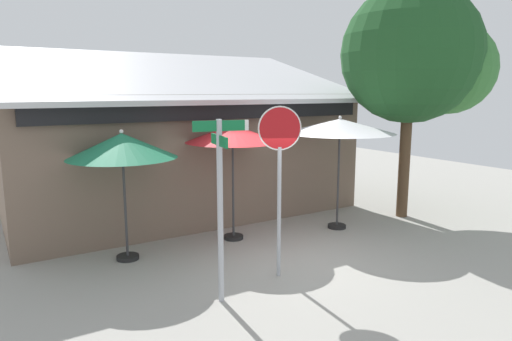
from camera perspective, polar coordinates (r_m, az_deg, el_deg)
ground_plane at (r=9.38m, az=4.66°, el=-10.99°), size 28.00×28.00×0.10m
cafe_building at (r=12.83m, az=-9.67°, el=2.69°), size 9.37×5.32×4.50m
street_sign_post at (r=6.96m, az=-4.51°, el=-2.82°), size 0.86×0.80×2.89m
stop_sign at (r=7.87m, az=2.98°, el=1.34°), size 0.71×0.30×3.05m
patio_umbrella_forest_green_left at (r=9.01m, az=-16.47°, el=2.89°), size 2.09×2.09×2.58m
patio_umbrella_crimson_center at (r=9.91m, az=-2.96°, el=4.57°), size 2.08×2.08×2.66m
patio_umbrella_ivory_right at (r=10.90m, az=10.50°, el=5.42°), size 2.59×2.59×2.73m
shade_tree at (r=12.52m, az=19.84°, el=13.19°), size 3.88×3.49×5.97m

